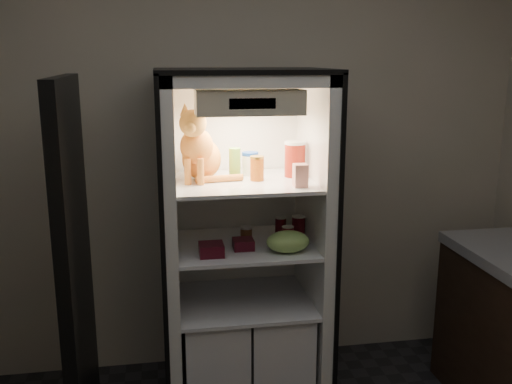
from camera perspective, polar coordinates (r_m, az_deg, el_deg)
room_shell at (r=1.70m, az=5.29°, el=2.77°), size 3.60×3.60×3.60m
refrigerator at (r=3.23m, az=-1.38°, el=-7.30°), size 0.90×0.72×1.88m
fridge_door at (r=2.87m, az=-17.54°, el=-8.08°), size 0.09×0.87×1.85m
tabby_cat at (r=3.04m, az=-5.70°, el=4.11°), size 0.35×0.42×0.42m
parmesan_shaker at (r=3.08m, az=-2.13°, el=2.89°), size 0.06×0.06×0.17m
mayo_tub at (r=3.17m, az=-0.59°, el=2.86°), size 0.09×0.09×0.13m
salsa_jar at (r=3.03m, az=0.11°, el=2.39°), size 0.07×0.07×0.13m
pepper_jar at (r=3.13m, az=3.91°, el=3.31°), size 0.12×0.12×0.19m
cream_carton at (r=2.89m, az=4.46°, el=1.66°), size 0.07×0.07×0.12m
soda_can_a at (r=3.21m, az=2.48°, el=-3.56°), size 0.06×0.06×0.12m
soda_can_b at (r=3.17m, az=4.27°, el=-3.61°), size 0.07×0.07×0.14m
soda_can_c at (r=3.04m, az=3.19°, el=-4.52°), size 0.06×0.06×0.12m
condiment_jar at (r=3.13m, az=-0.98°, el=-4.28°), size 0.07×0.07×0.09m
grape_bag at (r=2.98m, az=3.21°, el=-4.97°), size 0.23×0.16×0.11m
berry_box_left at (r=2.94m, az=-4.49°, el=-5.75°), size 0.12×0.12×0.06m
berry_box_right at (r=3.03m, az=-1.28°, el=-5.22°), size 0.11×0.11×0.05m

